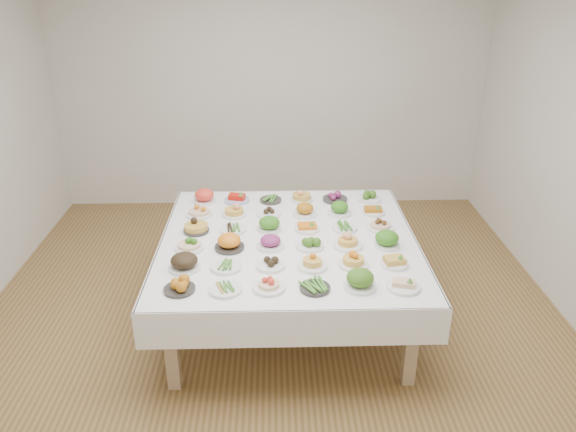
{
  "coord_description": "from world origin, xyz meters",
  "views": [
    {
      "loc": [
        0.02,
        -4.01,
        2.79
      ],
      "look_at": [
        0.14,
        0.14,
        0.88
      ],
      "focal_mm": 35.0,
      "sensor_mm": 36.0,
      "label": 1
    }
  ],
  "objects_px": {
    "dish_0": "(179,285)",
    "dish_35": "(369,195)",
    "display_table": "(289,246)",
    "dish_18": "(196,225)"
  },
  "relations": [
    {
      "from": "display_table",
      "to": "dish_18",
      "type": "xyz_separation_m",
      "value": [
        -0.75,
        0.14,
        0.14
      ]
    },
    {
      "from": "dish_0",
      "to": "dish_35",
      "type": "bearing_deg",
      "value": 45.09
    },
    {
      "from": "dish_0",
      "to": "dish_18",
      "type": "bearing_deg",
      "value": 89.75
    },
    {
      "from": "dish_0",
      "to": "dish_18",
      "type": "xyz_separation_m",
      "value": [
        0.0,
        0.9,
        0.02
      ]
    },
    {
      "from": "dish_0",
      "to": "dish_18",
      "type": "relative_size",
      "value": 0.93
    },
    {
      "from": "display_table",
      "to": "dish_18",
      "type": "distance_m",
      "value": 0.78
    },
    {
      "from": "dish_0",
      "to": "dish_35",
      "type": "height_order",
      "value": "dish_35"
    },
    {
      "from": "dish_0",
      "to": "dish_18",
      "type": "height_order",
      "value": "dish_18"
    },
    {
      "from": "display_table",
      "to": "dish_0",
      "type": "distance_m",
      "value": 1.08
    },
    {
      "from": "dish_18",
      "to": "dish_35",
      "type": "distance_m",
      "value": 1.64
    }
  ]
}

